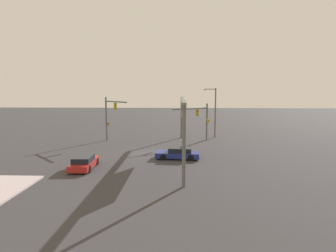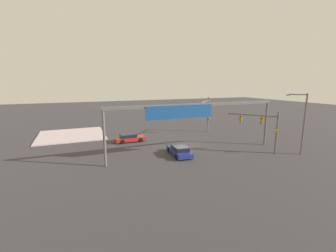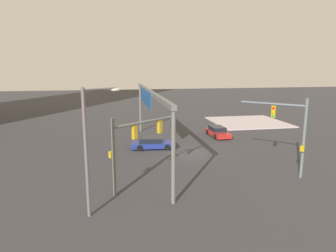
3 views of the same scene
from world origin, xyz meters
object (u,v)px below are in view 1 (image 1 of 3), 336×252
traffic_signal_near_corner (110,113)px  sedan_car_approaching (84,162)px  streetlamp_curved_arm (214,109)px  sedan_car_waiting_far (178,153)px  traffic_signal_opposite_side (199,116)px

traffic_signal_near_corner → sedan_car_approaching: traffic_signal_near_corner is taller
traffic_signal_near_corner → sedan_car_approaching: 14.64m
streetlamp_curved_arm → sedan_car_waiting_far: bearing=38.6°
streetlamp_curved_arm → sedan_car_approaching: streetlamp_curved_arm is taller
traffic_signal_near_corner → traffic_signal_opposite_side: bearing=47.1°
sedan_car_waiting_far → sedan_car_approaching: bearing=30.2°
traffic_signal_near_corner → traffic_signal_opposite_side: 12.54m
traffic_signal_opposite_side → streetlamp_curved_arm: streetlamp_curved_arm is taller
traffic_signal_near_corner → sedan_car_approaching: bearing=-41.4°
traffic_signal_opposite_side → sedan_car_waiting_far: size_ratio=1.13×
traffic_signal_near_corner → sedan_car_approaching: (14.20, 0.93, -3.45)m
traffic_signal_near_corner → streetlamp_curved_arm: (-4.01, 15.09, 0.40)m
traffic_signal_near_corner → sedan_car_waiting_far: 14.35m
sedan_car_waiting_far → traffic_signal_near_corner: bearing=-41.2°
traffic_signal_opposite_side → streetlamp_curved_arm: size_ratio=0.71×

